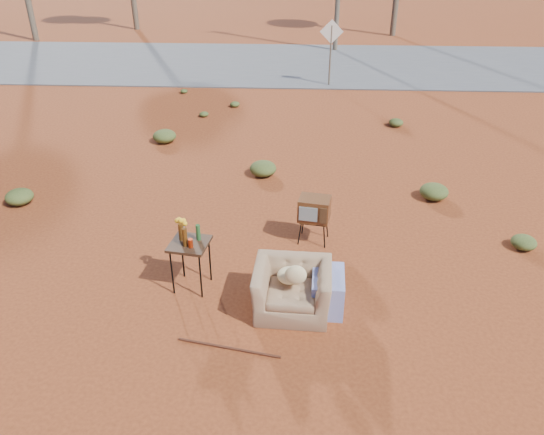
{
  "coord_description": "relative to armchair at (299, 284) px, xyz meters",
  "views": [
    {
      "loc": [
        0.44,
        -6.33,
        5.15
      ],
      "look_at": [
        0.06,
        1.28,
        0.8
      ],
      "focal_mm": 35.0,
      "sensor_mm": 36.0,
      "label": 1
    }
  ],
  "objects": [
    {
      "name": "rusty_bar",
      "position": [
        -0.94,
        -0.92,
        -0.44
      ],
      "size": [
        1.44,
        0.32,
        0.04
      ],
      "primitive_type": "cylinder",
      "rotation": [
        0.0,
        1.57,
        -0.2
      ],
      "color": "#4C2014",
      "rests_on": "ground"
    },
    {
      "name": "armchair",
      "position": [
        0.0,
        0.0,
        0.0
      ],
      "size": [
        1.36,
        0.85,
        0.98
      ],
      "rotation": [
        0.0,
        0.0,
        -0.05
      ],
      "color": "#8F6C4E",
      "rests_on": "ground"
    },
    {
      "name": "scrub_patch",
      "position": [
        -1.35,
        4.47,
        -0.32
      ],
      "size": [
        17.49,
        8.07,
        0.33
      ],
      "color": "#4E5625",
      "rests_on": "ground"
    },
    {
      "name": "highway",
      "position": [
        -0.52,
        15.06,
        -0.44
      ],
      "size": [
        140.0,
        7.0,
        0.04
      ],
      "primitive_type": "cube",
      "color": "#565659",
      "rests_on": "ground"
    },
    {
      "name": "tv_unit",
      "position": [
        0.25,
        1.92,
        0.19
      ],
      "size": [
        0.61,
        0.53,
        0.87
      ],
      "rotation": [
        0.0,
        0.0,
        -0.18
      ],
      "color": "black",
      "rests_on": "ground"
    },
    {
      "name": "side_table",
      "position": [
        -1.72,
        0.5,
        0.39
      ],
      "size": [
        0.66,
        0.66,
        1.15
      ],
      "rotation": [
        0.0,
        0.0,
        -0.16
      ],
      "color": "#341F13",
      "rests_on": "ground"
    },
    {
      "name": "ground",
      "position": [
        -0.52,
        0.06,
        -0.46
      ],
      "size": [
        140.0,
        140.0,
        0.0
      ],
      "primitive_type": "plane",
      "color": "brown",
      "rests_on": "ground"
    },
    {
      "name": "road_sign",
      "position": [
        0.98,
        12.06,
        1.04
      ],
      "size": [
        0.78,
        0.06,
        2.19
      ],
      "color": "brown",
      "rests_on": "ground"
    }
  ]
}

